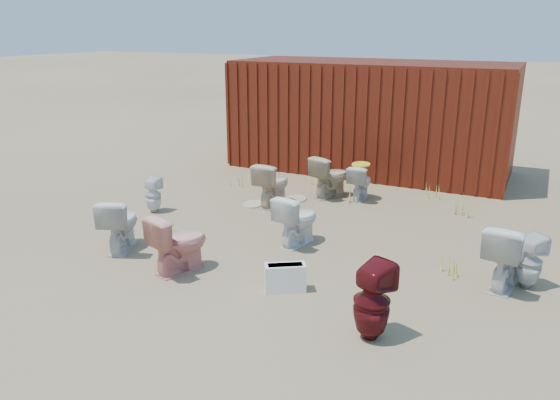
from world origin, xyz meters
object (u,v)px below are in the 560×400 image
at_px(toilet_back_beige_left, 273,184).
at_px(toilet_front_pink, 179,243).
at_px(toilet_back_e, 529,262).
at_px(shipping_container, 371,116).
at_px(toilet_front_e, 506,255).
at_px(toilet_back_a, 153,195).
at_px(toilet_front_c, 297,219).
at_px(toilet_front_a, 120,223).
at_px(toilet_front_maroon, 372,301).
at_px(toilet_back_beige_right, 330,176).
at_px(toilet_back_yellowlid, 360,182).
at_px(loose_tank, 285,278).

bearing_deg(toilet_back_beige_left, toilet_front_pink, 97.13).
xyz_separation_m(toilet_back_beige_left, toilet_back_e, (4.35, -1.52, -0.06)).
height_order(shipping_container, toilet_front_pink, shipping_container).
relative_size(toilet_front_e, toilet_back_beige_left, 1.04).
bearing_deg(toilet_back_a, toilet_front_c, 166.25).
bearing_deg(toilet_front_a, toilet_front_pink, 146.95).
distance_m(toilet_front_pink, toilet_front_maroon, 2.82).
distance_m(toilet_front_a, toilet_back_beige_right, 4.18).
bearing_deg(shipping_container, toilet_back_beige_right, -89.97).
height_order(toilet_front_c, toilet_back_yellowlid, toilet_front_c).
bearing_deg(toilet_back_e, toilet_back_beige_right, 0.51).
distance_m(toilet_front_a, toilet_front_e, 5.27).
distance_m(shipping_container, toilet_front_a, 6.51).
bearing_deg(loose_tank, toilet_back_yellowlid, 62.48).
bearing_deg(toilet_back_e, toilet_back_a, 32.54).
xyz_separation_m(toilet_front_a, toilet_front_c, (2.22, 1.33, -0.01)).
height_order(shipping_container, toilet_back_yellowlid, shipping_container).
xyz_separation_m(toilet_back_a, toilet_back_beige_right, (2.46, 2.21, 0.09)).
relative_size(toilet_front_pink, toilet_front_e, 0.96).
bearing_deg(toilet_back_yellowlid, toilet_back_e, 138.70).
height_order(toilet_back_e, loose_tank, toilet_back_e).
distance_m(toilet_front_c, toilet_front_maroon, 2.70).
height_order(toilet_front_c, toilet_back_beige_right, toilet_back_beige_right).
bearing_deg(loose_tank, toilet_back_beige_right, 70.62).
distance_m(toilet_front_a, toilet_front_pink, 1.24).
height_order(toilet_front_pink, toilet_back_a, toilet_front_pink).
relative_size(toilet_front_a, toilet_back_beige_left, 0.99).
bearing_deg(toilet_front_e, toilet_front_pink, 28.57).
xyz_separation_m(toilet_front_a, toilet_front_e, (5.13, 1.20, 0.02)).
xyz_separation_m(shipping_container, toilet_back_a, (-2.46, -4.65, -0.89)).
bearing_deg(toilet_back_beige_right, toilet_back_e, 168.57).
xyz_separation_m(toilet_front_pink, toilet_back_beige_left, (-0.16, 3.05, -0.00)).
xyz_separation_m(toilet_front_a, toilet_back_a, (-0.66, 1.56, -0.09)).
bearing_deg(toilet_back_a, toilet_front_pink, 127.21).
relative_size(toilet_front_maroon, toilet_back_a, 1.36).
relative_size(toilet_back_beige_right, loose_tank, 1.61).
relative_size(toilet_back_a, toilet_back_beige_right, 0.78).
bearing_deg(toilet_back_beige_left, toilet_back_beige_right, -123.83).
distance_m(toilet_front_maroon, toilet_back_beige_left, 4.59).
distance_m(toilet_back_beige_right, loose_tank, 4.02).
bearing_deg(toilet_front_maroon, toilet_back_yellowlid, -48.36).
xyz_separation_m(toilet_back_beige_right, loose_tank, (0.93, -3.90, -0.23)).
bearing_deg(toilet_front_maroon, toilet_back_a, -3.97).
height_order(toilet_back_a, toilet_back_e, toilet_back_e).
xyz_separation_m(toilet_front_pink, toilet_back_beige_right, (0.58, 4.01, -0.00)).
bearing_deg(toilet_front_c, toilet_back_yellowlid, -81.38).
relative_size(toilet_back_a, loose_tank, 1.25).
relative_size(shipping_container, toilet_front_c, 7.75).
bearing_deg(toilet_back_beige_left, toilet_front_e, 162.40).
bearing_deg(shipping_container, toilet_front_a, -106.17).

